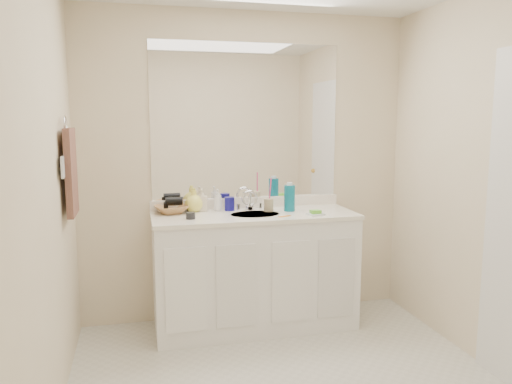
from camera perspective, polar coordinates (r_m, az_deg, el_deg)
The scene contains 26 objects.
wall_back at distance 3.95m, azimuth -1.12°, elevation 2.82°, with size 2.60×0.02×2.40m, color beige.
wall_front at distance 1.56m, azimuth 20.41°, elevation -6.49°, with size 2.60×0.02×2.40m, color beige.
wall_left at distance 2.61m, azimuth -23.33°, elevation -0.78°, with size 0.02×2.60×2.40m, color beige.
wall_right at distance 3.35m, azimuth 26.46°, elevation 0.93°, with size 0.02×2.60×2.40m, color beige.
vanity_cabinet at distance 3.85m, azimuth -0.18°, elevation -9.14°, with size 1.50×0.55×0.85m, color white.
countertop at distance 3.74m, azimuth -0.18°, elevation -2.70°, with size 1.52×0.57×0.03m, color white.
backsplash at distance 3.98m, azimuth -1.06°, elevation -1.22°, with size 1.52×0.03×0.08m, color white.
sink_basin at distance 3.72m, azimuth -0.11°, elevation -2.71°, with size 0.37×0.37×0.02m, color beige.
faucet at distance 3.88m, azimuth -0.74°, elevation -1.24°, with size 0.02×0.02×0.11m, color silver.
mirror at distance 3.93m, azimuth -1.11°, elevation 8.05°, with size 1.48×0.01×1.20m, color white.
blue_mug at distance 3.85m, azimuth -3.04°, elevation -1.36°, with size 0.08×0.08×0.10m, color navy.
tan_cup at distance 3.81m, azimuth 1.46°, elevation -1.50°, with size 0.07×0.07×0.10m, color tan.
toothbrush at distance 3.80m, azimuth 1.61°, elevation 0.01°, with size 0.01×0.01×0.21m, color #DE3A78.
mouthwash_bottle at distance 3.83m, azimuth 3.85°, elevation -0.71°, with size 0.08×0.08×0.20m, color #0A6983.
soap_dish at distance 3.70m, azimuth 6.82°, elevation -2.54°, with size 0.11×0.09×0.01m, color white.
green_soap at distance 3.69m, azimuth 6.82°, elevation -2.27°, with size 0.08×0.05×0.03m, color #63C22F.
orange_comb at distance 3.63m, azimuth 3.27°, elevation -2.78°, with size 0.10×0.02×0.00m, color orange.
dark_jar at distance 3.56m, azimuth -7.48°, elevation -2.69°, with size 0.07×0.07×0.05m, color black.
soap_bottle_white at distance 3.85m, azimuth -4.39°, elevation -0.91°, with size 0.06×0.06×0.17m, color white.
soap_bottle_cream at distance 3.85m, azimuth -6.19°, elevation -0.88°, with size 0.08×0.08×0.17m, color #F0E1C4.
soap_bottle_yellow at distance 3.83m, azimuth -7.12°, elevation -0.90°, with size 0.14×0.14×0.18m, color #FAEF61.
wicker_basket at distance 3.79m, azimuth -9.64°, elevation -1.97°, with size 0.24×0.24×0.06m, color #A37141.
hair_dryer at distance 3.78m, azimuth -9.36°, elevation -1.06°, with size 0.06×0.06×0.13m, color black.
towel_ring at distance 3.34m, azimuth -20.98°, elevation 7.26°, with size 0.11×0.11×0.01m, color silver.
hand_towel at distance 3.35m, azimuth -20.38°, elevation 2.15°, with size 0.04×0.32×0.55m, color #4C3028.
switch_plate at distance 3.15m, azimuth -21.23°, elevation 2.66°, with size 0.01×0.09×0.13m, color silver.
Camera 1 is at (-0.86, -2.54, 1.59)m, focal length 35.00 mm.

